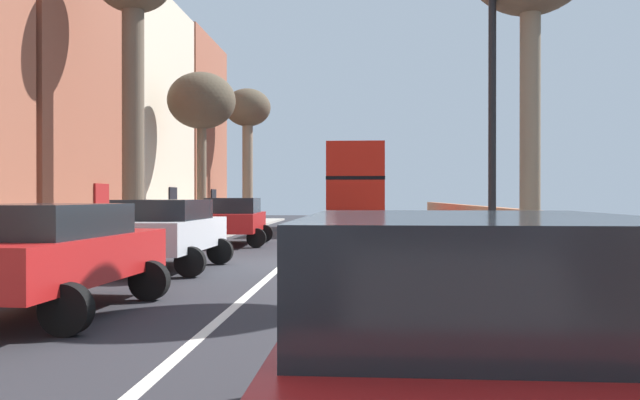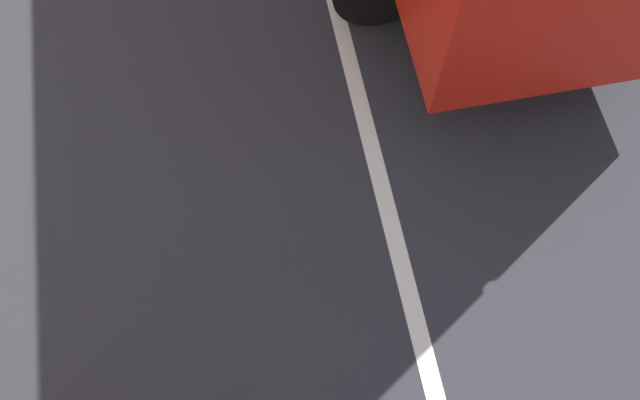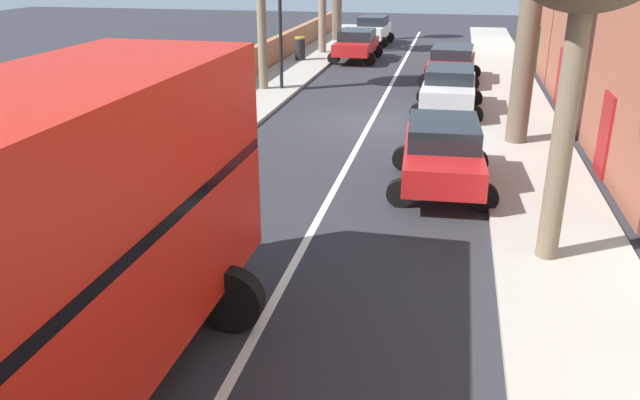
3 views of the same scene
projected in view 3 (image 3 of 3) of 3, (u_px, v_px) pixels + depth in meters
name	position (u px, v px, depth m)	size (l,w,h in m)	color
ground_plane	(370.00, 123.00, 21.23)	(84.00, 84.00, 0.00)	#28282D
road_centre_line	(370.00, 123.00, 21.23)	(0.16, 54.00, 0.01)	silver
sidewalk_left	(522.00, 129.00, 20.27)	(2.60, 60.00, 0.12)	#9E998E
sidewalk_right	(231.00, 115.00, 22.15)	(2.60, 60.00, 0.12)	#9E998E
boundary_wall_right	(189.00, 96.00, 22.23)	(0.36, 54.00, 1.32)	#9E6647
parked_car_silver_left_0	(449.00, 88.00, 22.20)	(2.49, 4.30, 1.61)	#B7BABF
parked_car_white_right_1	(372.00, 29.00, 39.12)	(2.55, 4.19, 1.71)	silver
parked_car_red_left_2	(442.00, 151.00, 15.07)	(2.60, 4.28, 1.63)	#AD1919
parked_car_red_right_3	(357.00, 43.00, 33.26)	(2.54, 4.43, 1.58)	#AD1919
parked_car_red_left_4	(452.00, 63.00, 27.36)	(2.66, 4.44, 1.58)	#AD1919
litter_bin_right	(300.00, 48.00, 32.89)	(0.55, 0.55, 1.18)	black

